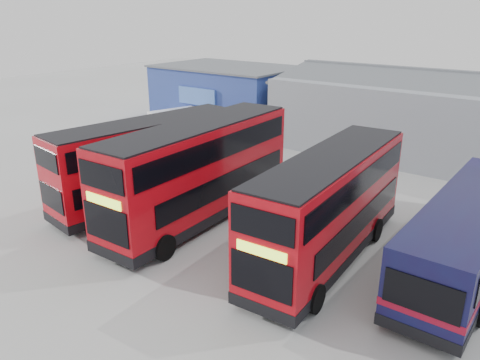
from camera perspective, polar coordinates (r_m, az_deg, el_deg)
ground_plane at (r=21.58m, az=-2.24°, el=-6.91°), size 120.00×120.00×0.00m
office_block at (r=42.63m, az=-1.52°, el=10.35°), size 12.30×8.32×5.12m
double_decker_left at (r=24.89m, az=-10.98°, el=2.05°), size 3.98×10.87×4.50m
double_decker_centre at (r=22.46m, az=-4.98°, el=0.83°), size 3.28×11.56×4.84m
double_decker_right at (r=19.22m, az=10.78°, el=-3.43°), size 3.26×10.78×4.50m
single_decker_blue at (r=20.19m, az=25.95°, el=-6.21°), size 2.83×11.47×3.10m
panel_van at (r=38.76m, az=-7.32°, el=7.11°), size 3.19×5.21×2.13m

